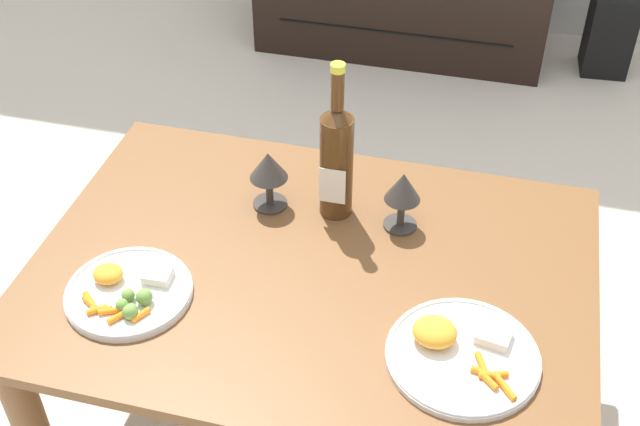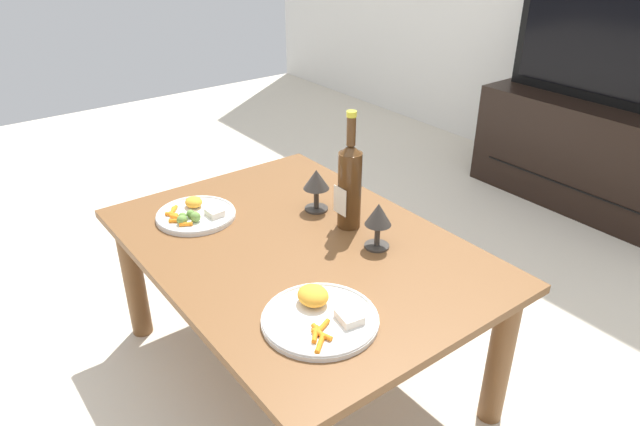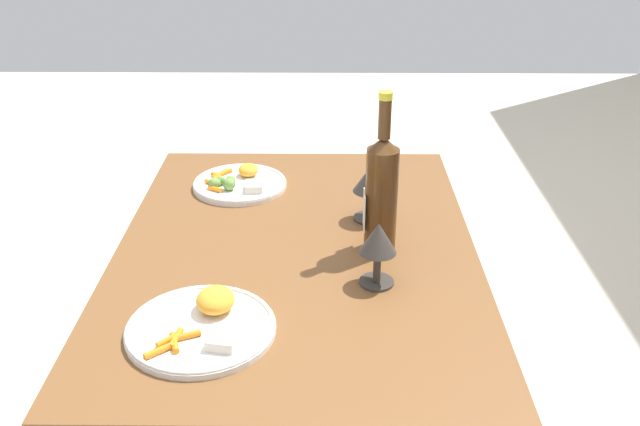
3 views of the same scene
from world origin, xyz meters
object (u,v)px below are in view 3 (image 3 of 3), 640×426
Objects in this scene: goblet_right at (378,242)px; wine_bottle at (382,190)px; dinner_plate_right at (203,325)px; dining_table at (297,277)px; goblet_left at (370,183)px; dinner_plate_left at (239,183)px.

wine_bottle is at bearing 174.14° from goblet_right.
wine_bottle reaches higher than dinner_plate_right.
wine_bottle is at bearing 88.22° from dining_table.
dinner_plate_right is (0.31, -0.35, -0.13)m from wine_bottle.
dining_table is at bearing -91.78° from wine_bottle.
wine_bottle reaches higher than goblet_left.
wine_bottle is at bearing 5.86° from goblet_left.
dinner_plate_left is (-0.18, -0.34, -0.08)m from goblet_left.
wine_bottle is at bearing 132.10° from dinner_plate_right.
wine_bottle is 2.61× the size of goblet_right.
dinner_plate_right is (0.46, -0.33, -0.08)m from goblet_left.
dining_table is 0.29m from wine_bottle.
goblet_left is at bearing -180.00° from goblet_right.
goblet_right is at bearing 116.83° from dinner_plate_right.
wine_bottle reaches higher than dining_table.
dinner_plate_right reaches higher than dining_table.
dinner_plate_left is (-0.32, -0.16, 0.09)m from dining_table.
dinner_plate_right is at bearing 0.50° from dinner_plate_left.
goblet_right is 0.56× the size of dinner_plate_left.
dining_table is 4.06× the size of dinner_plate_right.
goblet_left is (-0.14, -0.01, -0.05)m from wine_bottle.
dinner_plate_right is at bearing -47.90° from wine_bottle.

